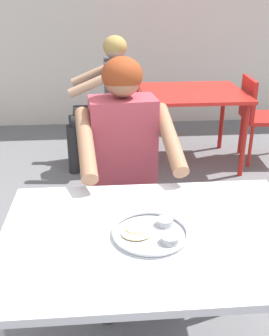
{
  "coord_description": "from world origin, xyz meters",
  "views": [
    {
      "loc": [
        -0.15,
        -1.23,
        1.55
      ],
      "look_at": [
        -0.04,
        0.22,
        0.88
      ],
      "focal_mm": 41.74,
      "sensor_mm": 36.0,
      "label": 1
    }
  ],
  "objects_px": {
    "diner_foreground": "(126,160)",
    "patron_background": "(105,92)",
    "chair_foreground": "(121,180)",
    "chair_red_left": "(122,113)",
    "table_background_red": "(192,100)",
    "thali_tray": "(151,233)",
    "chair_red_right": "(259,113)",
    "table_foreground": "(155,249)"
  },
  "relations": [
    {
      "from": "diner_foreground",
      "to": "patron_background",
      "type": "xyz_separation_m",
      "value": [
        -0.09,
        1.62,
        -0.04
      ]
    },
    {
      "from": "table_foreground",
      "to": "chair_red_right",
      "type": "xyz_separation_m",
      "value": [
        1.29,
        2.26,
        -0.17
      ]
    },
    {
      "from": "table_foreground",
      "to": "chair_red_left",
      "type": "bearing_deg",
      "value": 90.3
    },
    {
      "from": "chair_foreground",
      "to": "patron_background",
      "type": "height_order",
      "value": "patron_background"
    },
    {
      "from": "table_background_red",
      "to": "patron_background",
      "type": "xyz_separation_m",
      "value": [
        -0.79,
        -0.0,
        0.09
      ]
    },
    {
      "from": "diner_foreground",
      "to": "patron_background",
      "type": "relative_size",
      "value": 1.05
    },
    {
      "from": "table_background_red",
      "to": "chair_red_right",
      "type": "height_order",
      "value": "chair_red_right"
    },
    {
      "from": "table_foreground",
      "to": "chair_foreground",
      "type": "distance_m",
      "value": 0.87
    },
    {
      "from": "table_foreground",
      "to": "thali_tray",
      "type": "bearing_deg",
      "value": -136.73
    },
    {
      "from": "table_foreground",
      "to": "chair_red_left",
      "type": "xyz_separation_m",
      "value": [
        -0.01,
        2.23,
        -0.13
      ]
    },
    {
      "from": "diner_foreground",
      "to": "chair_red_right",
      "type": "relative_size",
      "value": 1.55
    },
    {
      "from": "thali_tray",
      "to": "patron_background",
      "type": "xyz_separation_m",
      "value": [
        -0.14,
        2.27,
        -0.02
      ]
    },
    {
      "from": "chair_red_left",
      "to": "patron_background",
      "type": "relative_size",
      "value": 0.75
    },
    {
      "from": "diner_foreground",
      "to": "chair_red_left",
      "type": "distance_m",
      "value": 1.62
    },
    {
      "from": "diner_foreground",
      "to": "patron_background",
      "type": "distance_m",
      "value": 1.62
    },
    {
      "from": "diner_foreground",
      "to": "chair_red_left",
      "type": "bearing_deg",
      "value": 87.77
    },
    {
      "from": "thali_tray",
      "to": "chair_foreground",
      "type": "xyz_separation_m",
      "value": [
        -0.07,
        0.87,
        -0.22
      ]
    },
    {
      "from": "chair_foreground",
      "to": "chair_red_left",
      "type": "relative_size",
      "value": 1.01
    },
    {
      "from": "thali_tray",
      "to": "chair_red_right",
      "type": "distance_m",
      "value": 2.64
    },
    {
      "from": "chair_red_right",
      "to": "patron_background",
      "type": "height_order",
      "value": "patron_background"
    },
    {
      "from": "chair_foreground",
      "to": "chair_red_left",
      "type": "bearing_deg",
      "value": 86.72
    },
    {
      "from": "table_foreground",
      "to": "table_background_red",
      "type": "distance_m",
      "value": 2.34
    },
    {
      "from": "thali_tray",
      "to": "diner_foreground",
      "type": "bearing_deg",
      "value": 94.64
    },
    {
      "from": "thali_tray",
      "to": "chair_red_left",
      "type": "bearing_deg",
      "value": 89.76
    },
    {
      "from": "chair_foreground",
      "to": "patron_background",
      "type": "relative_size",
      "value": 0.75
    },
    {
      "from": "thali_tray",
      "to": "chair_foreground",
      "type": "relative_size",
      "value": 0.32
    },
    {
      "from": "thali_tray",
      "to": "table_background_red",
      "type": "relative_size",
      "value": 0.31
    },
    {
      "from": "table_background_red",
      "to": "patron_background",
      "type": "distance_m",
      "value": 0.8
    },
    {
      "from": "chair_red_left",
      "to": "patron_background",
      "type": "bearing_deg",
      "value": 174.05
    },
    {
      "from": "patron_background",
      "to": "thali_tray",
      "type": "bearing_deg",
      "value": -86.49
    },
    {
      "from": "patron_background",
      "to": "chair_red_right",
      "type": "bearing_deg",
      "value": 0.26
    },
    {
      "from": "table_foreground",
      "to": "chair_red_left",
      "type": "relative_size",
      "value": 1.3
    },
    {
      "from": "diner_foreground",
      "to": "table_background_red",
      "type": "bearing_deg",
      "value": 66.41
    },
    {
      "from": "diner_foreground",
      "to": "table_foreground",
      "type": "bearing_deg",
      "value": -83.31
    },
    {
      "from": "table_foreground",
      "to": "diner_foreground",
      "type": "xyz_separation_m",
      "value": [
        -0.07,
        0.63,
        0.1
      ]
    },
    {
      "from": "patron_background",
      "to": "table_background_red",
      "type": "bearing_deg",
      "value": 0.0
    },
    {
      "from": "table_background_red",
      "to": "chair_red_left",
      "type": "height_order",
      "value": "chair_red_left"
    },
    {
      "from": "thali_tray",
      "to": "chair_foreground",
      "type": "height_order",
      "value": "chair_foreground"
    },
    {
      "from": "table_foreground",
      "to": "diner_foreground",
      "type": "distance_m",
      "value": 0.64
    },
    {
      "from": "diner_foreground",
      "to": "table_background_red",
      "type": "relative_size",
      "value": 1.35
    },
    {
      "from": "thali_tray",
      "to": "diner_foreground",
      "type": "xyz_separation_m",
      "value": [
        -0.05,
        0.65,
        0.01
      ]
    },
    {
      "from": "chair_red_left",
      "to": "chair_red_right",
      "type": "xyz_separation_m",
      "value": [
        1.3,
        0.02,
        -0.04
      ]
    }
  ]
}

